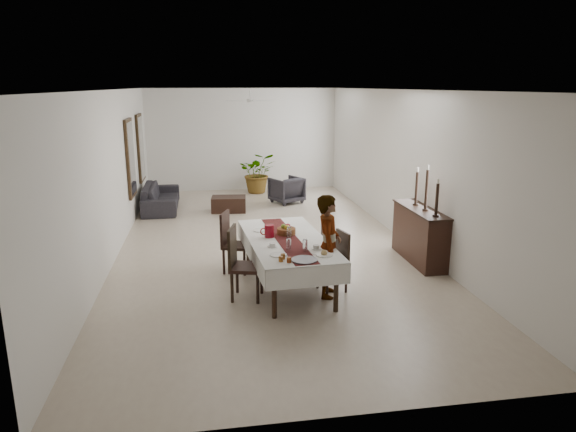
{
  "coord_description": "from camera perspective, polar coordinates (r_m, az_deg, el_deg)",
  "views": [
    {
      "loc": [
        -1.21,
        -10.42,
        3.29
      ],
      "look_at": [
        0.2,
        -1.79,
        1.05
      ],
      "focal_mm": 32.0,
      "sensor_mm": 36.0,
      "label": 1
    }
  ],
  "objects": [
    {
      "name": "jam_jar_a",
      "position": [
        7.4,
        0.12,
        -4.89
      ],
      "size": [
        0.07,
        0.07,
        0.08
      ],
      "primitive_type": "cylinder",
      "color": "maroon",
      "rests_on": "tablecloth_top"
    },
    {
      "name": "floor",
      "position": [
        10.99,
        -2.52,
        -3.07
      ],
      "size": [
        6.0,
        12.0,
        0.0
      ],
      "primitive_type": "cube",
      "color": "beige",
      "rests_on": "ground"
    },
    {
      "name": "fruit_green",
      "position": [
        8.77,
        -0.51,
        -1.16
      ],
      "size": [
        0.09,
        0.09,
        0.09
      ],
      "primitive_type": "sphere",
      "color": "olive",
      "rests_on": "fruit_basket"
    },
    {
      "name": "chair_left_far_back",
      "position": [
        9.25,
        -7.02,
        -1.34
      ],
      "size": [
        0.2,
        0.45,
        0.59
      ],
      "primitive_type": "cube",
      "rotation": [
        0.0,
        0.0,
        -1.92
      ],
      "color": "black",
      "rests_on": "chair_left_far_seat"
    },
    {
      "name": "chair_right_far_leg_br",
      "position": [
        9.88,
        1.66,
        -3.81
      ],
      "size": [
        0.05,
        0.05,
        0.42
      ],
      "primitive_type": "cylinder",
      "rotation": [
        0.0,
        0.0,
        -0.07
      ],
      "color": "black",
      "rests_on": "floor"
    },
    {
      "name": "wall_back",
      "position": [
        16.55,
        -5.09,
        8.44
      ],
      "size": [
        6.0,
        0.02,
        3.2
      ],
      "primitive_type": "cube",
      "color": "silver",
      "rests_on": "floor"
    },
    {
      "name": "fruit_red",
      "position": [
        8.78,
        -0.02,
        -1.15
      ],
      "size": [
        0.1,
        0.1,
        0.1
      ],
      "primitive_type": "sphere",
      "color": "#A2101E",
      "rests_on": "fruit_basket"
    },
    {
      "name": "candlestick_far_shaft",
      "position": [
        10.15,
        14.1,
        3.05
      ],
      "size": [
        0.06,
        0.06,
        0.61
      ],
      "primitive_type": "cylinder",
      "color": "black",
      "rests_on": "candlestick_far_base"
    },
    {
      "name": "wall_right",
      "position": [
        11.37,
        12.65,
        5.46
      ],
      "size": [
        0.02,
        12.0,
        3.2
      ],
      "primitive_type": "cube",
      "color": "silver",
      "rests_on": "floor"
    },
    {
      "name": "table_leg_fl",
      "position": [
        7.46,
        -1.54,
        -8.65
      ],
      "size": [
        0.08,
        0.08,
        0.75
      ],
      "primitive_type": "cylinder",
      "rotation": [
        0.0,
        0.0,
        0.07
      ],
      "color": "black",
      "rests_on": "floor"
    },
    {
      "name": "chair_right_near_leg_fr",
      "position": [
        8.73,
        5.36,
        -6.39
      ],
      "size": [
        0.05,
        0.05,
        0.41
      ],
      "primitive_type": "cylinder",
      "rotation": [
        0.0,
        0.0,
        0.24
      ],
      "color": "black",
      "rests_on": "floor"
    },
    {
      "name": "chair_right_near_leg_bl",
      "position": [
        8.29,
        4.39,
        -7.5
      ],
      "size": [
        0.05,
        0.05,
        0.41
      ],
      "primitive_type": "cylinder",
      "rotation": [
        0.0,
        0.0,
        0.24
      ],
      "color": "black",
      "rests_on": "floor"
    },
    {
      "name": "chair_left_near_leg_br",
      "position": [
        7.99,
        -3.39,
        -8.09
      ],
      "size": [
        0.06,
        0.06,
        0.49
      ],
      "primitive_type": "cylinder",
      "rotation": [
        0.0,
        0.0,
        -0.26
      ],
      "color": "black",
      "rests_on": "floor"
    },
    {
      "name": "fan_hub",
      "position": [
        13.48,
        -4.22,
        12.66
      ],
      "size": [
        0.16,
        0.16,
        0.08
      ],
      "primitive_type": "cylinder",
      "color": "white",
      "rests_on": "fan_rod"
    },
    {
      "name": "wall_left",
      "position": [
        10.71,
        -18.82,
        4.51
      ],
      "size": [
        0.02,
        12.0,
        3.2
      ],
      "primitive_type": "cube",
      "color": "silver",
      "rests_on": "floor"
    },
    {
      "name": "chair_left_far_leg_bl",
      "position": [
        9.49,
        -4.25,
        -4.5
      ],
      "size": [
        0.06,
        0.06,
        0.46
      ],
      "primitive_type": "cylinder",
      "rotation": [
        0.0,
        0.0,
        -0.35
      ],
      "color": "black",
      "rests_on": "floor"
    },
    {
      "name": "candlestick_far_candle",
      "position": [
        10.09,
        14.22,
        5.01
      ],
      "size": [
        0.04,
        0.04,
        0.09
      ],
      "primitive_type": "cylinder",
      "color": "silver",
      "rests_on": "candlestick_far_shaft"
    },
    {
      "name": "serving_tray",
      "position": [
        7.49,
        1.81,
        -4.89
      ],
      "size": [
        0.38,
        0.38,
        0.02
      ],
      "primitive_type": "cylinder",
      "color": "#414045",
      "rests_on": "tablecloth_top"
    },
    {
      "name": "chair_right_near_seat",
      "position": [
        8.43,
        4.92,
        -5.46
      ],
      "size": [
        0.51,
        0.51,
        0.05
      ],
      "primitive_type": "cube",
      "rotation": [
        0.0,
        0.0,
        1.81
      ],
      "color": "black",
      "rests_on": "chair_right_near_leg_fl"
    },
    {
      "name": "tablecloth_drape_right",
      "position": [
        8.73,
        3.86,
        -3.28
      ],
      "size": [
        0.2,
        2.74,
        0.32
      ],
      "primitive_type": "cube",
      "rotation": [
        0.0,
        0.0,
        0.07
      ],
      "color": "white",
      "rests_on": "dining_table_top"
    },
    {
      "name": "fan_blade_e",
      "position": [
        13.52,
        -2.7,
        12.69
      ],
      "size": [
        0.55,
        0.1,
        0.01
      ],
      "primitive_type": "cube",
      "color": "silver",
      "rests_on": "fan_hub"
    },
    {
      "name": "sofa",
      "position": [
        14.38,
        -13.93,
        2.06
      ],
      "size": [
        0.91,
        2.28,
        0.66
      ],
      "primitive_type": "imported",
      "rotation": [
        0.0,
        0.0,
        1.58
      ],
      "color": "#28252A",
      "rests_on": "floor"
    },
    {
      "name": "chair_left_near_seat",
      "position": [
        8.11,
        -4.6,
        -5.71
      ],
      "size": [
        0.6,
        0.6,
        0.06
      ],
      "primitive_type": "cube",
      "rotation": [
        0.0,
        0.0,
        -1.83
      ],
      "color": "black",
      "rests_on": "chair_left_near_leg_fl"
    },
    {
      "name": "chair_right_near_leg_br",
      "position": [
        8.58,
        3.33,
        -6.73
      ],
      "size": [
        0.05,
        0.05,
        0.41
      ],
      "primitive_type": "cylinder",
      "rotation": [
        0.0,
        0.0,
        0.24
      ],
      "color": "black",
      "rests_on": "floor"
    },
    {
      "name": "candlestick_mid_candle",
      "position": [
        9.67,
        15.3,
        5.22
      ],
      "size": [
        0.04,
        0.04,
        0.09
      ],
      "primitive_type": "cylinder",
      "color": "beige",
      "rests_on": "candlestick_mid_shaft"
    },
    {
      "name": "chair_right_far_leg_fr",
      "position": [
        9.92,
        3.68,
        -3.74
      ],
      "size": [
        0.05,
        0.05,
        0.42
      ],
      "primitive_type": "cylinder",
      "rotation": [
        0.0,
        0.0,
        -0.07
      ],
      "color": "black",
      "rests_on": "floor"
    },
    {
      "name": "candlestick_near_base",
      "position": [
        9.43,
        16.09,
        0.06
      ],
      "size": [
        0.11,
        0.11,
        0.03
      ],
      "primitive_type": "cylinder",
      "color": "black",
      "rests_on": "sideboard_top"
    },
    {
      "name": "tablecloth_drape_far",
      "position": [
        9.85,
        -1.94,
        -1.19
      ],
      "size": [
        1.25,
        0.1,
        0.32
      ],
      "primitive_type": "cube",
      "rotation": [
        0.0,
        0.0,
        0.07
      ],
      "color": "silver",
      "rests_on": "dining_table_top"
    },
    {
      "name": "dining_table_top",
      "position": [
        8.54,
        -0.14,
        -2.79
      ],
      "size": [
        1.24,
        2.62,
        0.05
      ],
      "primitive_type": "cube",
      "rotation": [
        0.0,
        0.0,
        0.07
      ],
      "color": "black",
      "rests_on": "table_leg_fl"
    },
    {
      "name": "chair_left_near_leg_fr",
      "position": [
        8.06,
        -6.24,
        -7.95
      ],
      "size": [
        0.06,
        0.06,
        0.49
      ],
      "primitive_type": "cylinder",
      "rotation": [
        0.0,
        0.0,
        -0.26
      ],
      "color": "black",
      "rests_on": "floor"
    },
    {
      "name": "wall_front",
      "position": [
        4.89,
        5.73,
        -5.94
      ],
      "size": [
        6.0,
        0.02,
        3.2
      ],
      "primitive_type": "cube",
      "color": "silver",
      "rests_on": "floor"
    },
    {
      "name": "wine_glass_near",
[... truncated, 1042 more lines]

